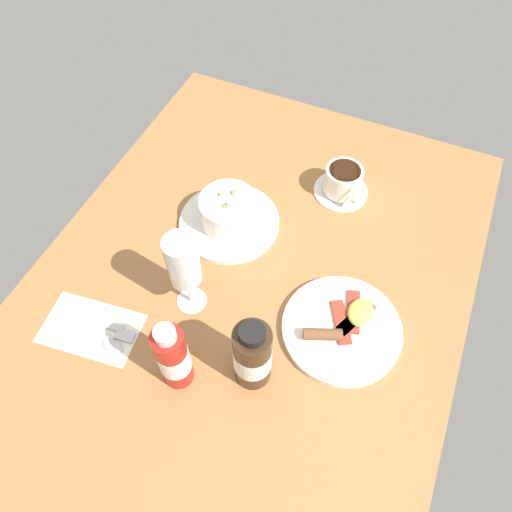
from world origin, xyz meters
TOP-DOWN VIEW (x-y plane):
  - ground_plane at (0.00, 0.00)cm, footprint 110.00×84.00cm
  - porridge_bowl at (-10.71, -9.84)cm, footprint 21.49×21.49cm
  - cutlery_setting at (22.36, -22.48)cm, footprint 13.26×19.39cm
  - coffee_cup at (-29.12, 9.41)cm, footprint 12.26×12.26cm
  - wine_glass at (9.43, -8.41)cm, footprint 5.81×5.81cm
  - sauce_bottle_red at (23.54, -3.35)cm, footprint 5.40×5.40cm
  - sauce_bottle_brown at (17.96, 8.40)cm, footprint 6.50×6.50cm
  - breakfast_plate at (3.54, 20.38)cm, footprint 22.39×22.39cm

SIDE VIEW (x-z plane):
  - ground_plane at x=0.00cm, z-range -3.00..0.00cm
  - cutlery_setting at x=22.36cm, z-range -0.18..0.72cm
  - breakfast_plate at x=3.54cm, z-range -0.89..2.81cm
  - coffee_cup at x=-29.12cm, z-range -0.12..6.91cm
  - porridge_bowl at x=-10.71cm, z-range -0.76..7.67cm
  - sauce_bottle_brown at x=17.96cm, z-range -0.70..16.55cm
  - sauce_bottle_red at x=23.54cm, z-range -0.77..17.09cm
  - wine_glass at x=9.43cm, z-range 3.53..23.13cm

